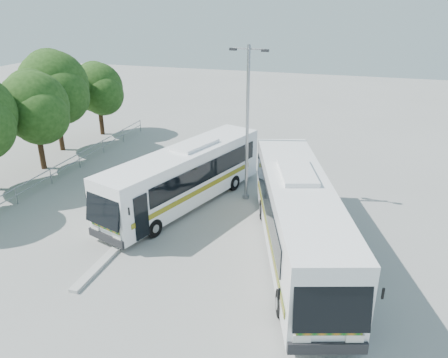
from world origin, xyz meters
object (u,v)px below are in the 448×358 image
(coach_adjacent, at_px, (298,217))
(tree_far_c, at_px, (35,106))
(lamppost, at_px, (247,118))
(tree_far_d, at_px, (54,86))
(tree_far_e, at_px, (98,88))
(coach_main, at_px, (185,176))

(coach_adjacent, bearing_deg, tree_far_c, 144.62)
(lamppost, bearing_deg, tree_far_d, 169.12)
(tree_far_e, height_order, coach_adjacent, tree_far_e)
(tree_far_c, xyz_separation_m, coach_main, (11.11, -2.41, -2.53))
(tree_far_c, distance_m, coach_adjacent, 18.82)
(tree_far_d, distance_m, coach_adjacent, 21.39)
(tree_far_c, xyz_separation_m, lamppost, (14.12, -0.63, 0.43))
(tree_far_c, height_order, lamppost, lamppost)
(tree_far_e, bearing_deg, coach_main, -42.39)
(tree_far_d, height_order, coach_main, tree_far_d)
(tree_far_c, bearing_deg, tree_far_d, 107.83)
(lamppost, bearing_deg, tree_far_e, 153.79)
(coach_adjacent, distance_m, lamppost, 6.92)
(tree_far_c, xyz_separation_m, coach_adjacent, (17.74, -5.84, -2.34))
(tree_far_c, xyz_separation_m, tree_far_d, (-1.19, 3.70, 0.56))
(tree_far_e, bearing_deg, lamppost, -31.10)
(coach_main, distance_m, lamppost, 4.58)
(tree_far_d, relative_size, coach_main, 0.64)
(coach_main, bearing_deg, tree_far_d, 172.21)
(tree_far_d, height_order, coach_adjacent, tree_far_d)
(tree_far_d, bearing_deg, coach_main, -26.40)
(coach_adjacent, bearing_deg, tree_far_e, 125.26)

